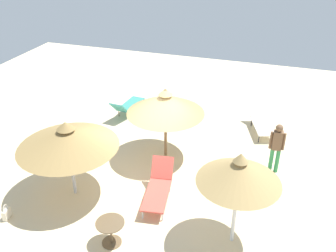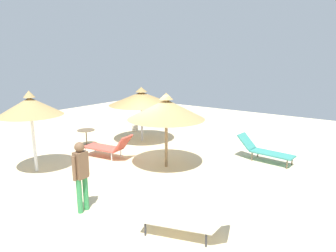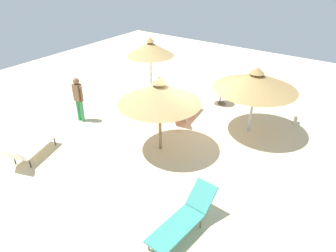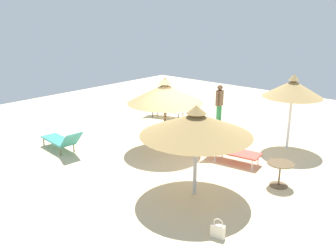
{
  "view_description": "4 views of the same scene",
  "coord_description": "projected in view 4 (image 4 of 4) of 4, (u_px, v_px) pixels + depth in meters",
  "views": [
    {
      "loc": [
        3.53,
        -9.21,
        7.21
      ],
      "look_at": [
        0.24,
        1.05,
        1.24
      ],
      "focal_mm": 39.19,
      "sensor_mm": 36.0,
      "label": 1
    },
    {
      "loc": [
        7.95,
        6.86,
        3.66
      ],
      "look_at": [
        -0.66,
        0.63,
        1.23
      ],
      "focal_mm": 31.62,
      "sensor_mm": 36.0,
      "label": 2
    },
    {
      "loc": [
        -5.14,
        8.22,
        5.85
      ],
      "look_at": [
        -0.11,
        1.01,
        0.89
      ],
      "focal_mm": 33.6,
      "sensor_mm": 36.0,
      "label": 3
    },
    {
      "loc": [
        -8.77,
        -6.79,
        4.61
      ],
      "look_at": [
        -0.55,
        0.4,
        1.16
      ],
      "focal_mm": 38.17,
      "sensor_mm": 36.0,
      "label": 4
    }
  ],
  "objects": [
    {
      "name": "parasol_umbrella_near_left",
      "position": [
        196.0,
        124.0,
        8.97
      ],
      "size": [
        2.88,
        2.88,
        2.45
      ],
      "color": "#B2B2B7",
      "rests_on": "ground"
    },
    {
      "name": "handbag",
      "position": [
        218.0,
        231.0,
        7.63
      ],
      "size": [
        0.18,
        0.32,
        0.47
      ],
      "color": "beige",
      "rests_on": "ground"
    },
    {
      "name": "parasol_umbrella_edge",
      "position": [
        293.0,
        89.0,
        12.1
      ],
      "size": [
        2.02,
        2.02,
        2.68
      ],
      "color": "white",
      "rests_on": "ground"
    },
    {
      "name": "person_standing_back",
      "position": [
        219.0,
        102.0,
        15.18
      ],
      "size": [
        0.48,
        0.24,
        1.76
      ],
      "color": "#338C4C",
      "rests_on": "ground"
    },
    {
      "name": "lounge_chair_far_right",
      "position": [
        228.0,
        148.0,
        11.55
      ],
      "size": [
        0.94,
        2.0,
        0.96
      ],
      "color": "#CC4C3F",
      "rests_on": "ground"
    },
    {
      "name": "side_table_round",
      "position": [
        280.0,
        170.0,
        9.86
      ],
      "size": [
        0.73,
        0.73,
        0.69
      ],
      "color": "brown",
      "rests_on": "ground"
    },
    {
      "name": "parasol_umbrella_front",
      "position": [
        165.0,
        93.0,
        12.13
      ],
      "size": [
        2.61,
        2.61,
        2.56
      ],
      "color": "olive",
      "rests_on": "ground"
    },
    {
      "name": "lounge_chair_center",
      "position": [
        62.0,
        140.0,
        12.38
      ],
      "size": [
        0.78,
        2.08,
        0.88
      ],
      "color": "teal",
      "rests_on": "ground"
    },
    {
      "name": "ground",
      "position": [
        188.0,
        159.0,
        11.96
      ],
      "size": [
        24.0,
        24.0,
        0.1
      ],
      "primitive_type": "cube",
      "color": "beige"
    },
    {
      "name": "lounge_chair_near_right",
      "position": [
        163.0,
        109.0,
        16.58
      ],
      "size": [
        1.23,
        2.0,
        0.82
      ],
      "color": "silver",
      "rests_on": "ground"
    }
  ]
}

